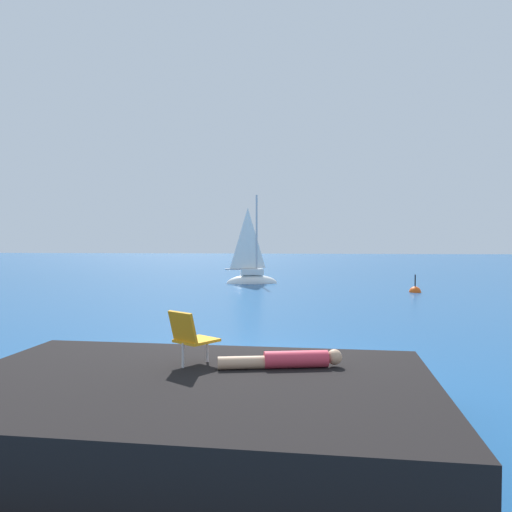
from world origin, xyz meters
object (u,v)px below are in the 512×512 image
at_px(sailboat_near, 252,278).
at_px(person_sunbather, 287,360).
at_px(beach_chair, 191,335).
at_px(marker_buoy, 415,292).

relative_size(sailboat_near, person_sunbather, 3.19).
bearing_deg(person_sunbather, sailboat_near, -93.65).
xyz_separation_m(beach_chair, marker_buoy, (6.85, 17.81, -1.16)).
distance_m(beach_chair, marker_buoy, 19.12).
distance_m(person_sunbather, marker_buoy, 18.64).
bearing_deg(beach_chair, person_sunbather, -53.15).
relative_size(beach_chair, marker_buoy, 0.71).
bearing_deg(beach_chair, marker_buoy, 14.96).
bearing_deg(person_sunbather, marker_buoy, -118.14).
height_order(beach_chair, marker_buoy, beach_chair).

